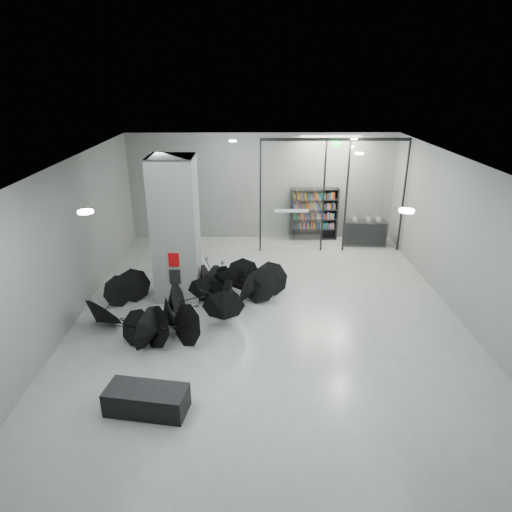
{
  "coord_description": "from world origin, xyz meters",
  "views": [
    {
      "loc": [
        -0.44,
        -9.75,
        5.94
      ],
      "look_at": [
        -0.3,
        1.5,
        1.4
      ],
      "focal_mm": 31.57,
      "sensor_mm": 36.0,
      "label": 1
    }
  ],
  "objects_px": {
    "bookshelf": "(314,214)",
    "column": "(176,229)",
    "bench": "(147,400)",
    "shop_counter": "(364,233)",
    "umbrella_cluster": "(200,302)"
  },
  "relations": [
    {
      "from": "bench",
      "to": "shop_counter",
      "type": "distance_m",
      "value": 10.92
    },
    {
      "from": "shop_counter",
      "to": "umbrella_cluster",
      "type": "height_order",
      "value": "umbrella_cluster"
    },
    {
      "from": "column",
      "to": "bench",
      "type": "height_order",
      "value": "column"
    },
    {
      "from": "bookshelf",
      "to": "column",
      "type": "bearing_deg",
      "value": -134.71
    },
    {
      "from": "column",
      "to": "bench",
      "type": "bearing_deg",
      "value": -89.02
    },
    {
      "from": "bench",
      "to": "bookshelf",
      "type": "distance_m",
      "value": 10.6
    },
    {
      "from": "bookshelf",
      "to": "umbrella_cluster",
      "type": "height_order",
      "value": "bookshelf"
    },
    {
      "from": "bench",
      "to": "shop_counter",
      "type": "height_order",
      "value": "shop_counter"
    },
    {
      "from": "column",
      "to": "shop_counter",
      "type": "height_order",
      "value": "column"
    },
    {
      "from": "bench",
      "to": "bookshelf",
      "type": "relative_size",
      "value": 0.77
    },
    {
      "from": "bench",
      "to": "umbrella_cluster",
      "type": "relative_size",
      "value": 0.27
    },
    {
      "from": "shop_counter",
      "to": "umbrella_cluster",
      "type": "xyz_separation_m",
      "value": [
        -5.63,
        -5.15,
        -0.15
      ]
    },
    {
      "from": "bookshelf",
      "to": "umbrella_cluster",
      "type": "bearing_deg",
      "value": -124.57
    },
    {
      "from": "column",
      "to": "bookshelf",
      "type": "height_order",
      "value": "column"
    },
    {
      "from": "column",
      "to": "bench",
      "type": "relative_size",
      "value": 2.62
    }
  ]
}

